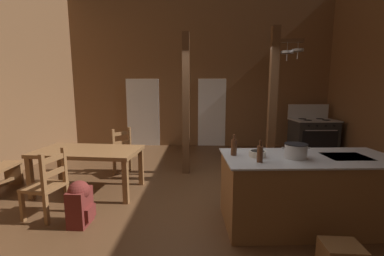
# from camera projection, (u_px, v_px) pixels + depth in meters

# --- Properties ---
(ground_plane) EXTENTS (8.50, 8.70, 0.10)m
(ground_plane) POSITION_uv_depth(u_px,v_px,m) (200.00, 204.00, 3.98)
(ground_plane) COLOR brown
(wall_back) EXTENTS (8.50, 0.14, 4.50)m
(wall_back) POSITION_uv_depth(u_px,v_px,m) (199.00, 72.00, 7.60)
(wall_back) COLOR brown
(wall_back) RESTS_ON ground_plane
(glazed_door_back_left) EXTENTS (1.00, 0.01, 2.05)m
(glazed_door_back_left) POSITION_uv_depth(u_px,v_px,m) (143.00, 113.00, 7.76)
(glazed_door_back_left) COLOR white
(glazed_door_back_left) RESTS_ON ground_plane
(glazed_panel_back_right) EXTENTS (0.84, 0.01, 2.05)m
(glazed_panel_back_right) POSITION_uv_depth(u_px,v_px,m) (212.00, 113.00, 7.71)
(glazed_panel_back_right) COLOR white
(glazed_panel_back_right) RESTS_ON ground_plane
(kitchen_island) EXTENTS (2.21, 1.07, 0.91)m
(kitchen_island) POSITION_uv_depth(u_px,v_px,m) (307.00, 191.00, 3.25)
(kitchen_island) COLOR brown
(kitchen_island) RESTS_ON ground_plane
(stove_range) EXTENTS (1.18, 0.87, 1.32)m
(stove_range) POSITION_uv_depth(u_px,v_px,m) (313.00, 136.00, 6.89)
(stove_range) COLOR #272727
(stove_range) RESTS_ON ground_plane
(support_post_with_pot_rack) EXTENTS (0.57, 0.23, 2.85)m
(support_post_with_pot_rack) POSITION_uv_depth(u_px,v_px,m) (274.00, 101.00, 4.62)
(support_post_with_pot_rack) COLOR brown
(support_post_with_pot_rack) RESTS_ON ground_plane
(support_post_center) EXTENTS (0.14, 0.14, 2.85)m
(support_post_center) POSITION_uv_depth(u_px,v_px,m) (186.00, 105.00, 5.12)
(support_post_center) COLOR brown
(support_post_center) RESTS_ON ground_plane
(step_stool) EXTENTS (0.37, 0.29, 0.30)m
(step_stool) POSITION_uv_depth(u_px,v_px,m) (341.00, 256.00, 2.41)
(step_stool) COLOR brown
(step_stool) RESTS_ON ground_plane
(dining_table) EXTENTS (1.77, 1.04, 0.74)m
(dining_table) POSITION_uv_depth(u_px,v_px,m) (88.00, 155.00, 4.28)
(dining_table) COLOR brown
(dining_table) RESTS_ON ground_plane
(ladderback_chair_near_window) EXTENTS (0.62, 0.62, 0.95)m
(ladderback_chair_near_window) POSITION_uv_depth(u_px,v_px,m) (126.00, 153.00, 5.19)
(ladderback_chair_near_window) COLOR brown
(ladderback_chair_near_window) RESTS_ON ground_plane
(ladderback_chair_by_post) EXTENTS (0.52, 0.52, 0.95)m
(ladderback_chair_by_post) POSITION_uv_depth(u_px,v_px,m) (47.00, 185.00, 3.44)
(ladderback_chair_by_post) COLOR brown
(ladderback_chair_by_post) RESTS_ON ground_plane
(backpack) EXTENTS (0.31, 0.33, 0.60)m
(backpack) POSITION_uv_depth(u_px,v_px,m) (80.00, 202.00, 3.25)
(backpack) COLOR maroon
(backpack) RESTS_ON ground_plane
(stockpot_on_counter) EXTENTS (0.34, 0.28, 0.18)m
(stockpot_on_counter) POSITION_uv_depth(u_px,v_px,m) (296.00, 151.00, 3.10)
(stockpot_on_counter) COLOR #B7BABF
(stockpot_on_counter) RESTS_ON kitchen_island
(mixing_bowl_on_counter) EXTENTS (0.21, 0.21, 0.07)m
(mixing_bowl_on_counter) POSITION_uv_depth(u_px,v_px,m) (257.00, 154.00, 3.18)
(mixing_bowl_on_counter) COLOR silver
(mixing_bowl_on_counter) RESTS_ON kitchen_island
(bottle_tall_on_counter) EXTENTS (0.08, 0.08, 0.27)m
(bottle_tall_on_counter) POSITION_uv_depth(u_px,v_px,m) (234.00, 147.00, 3.23)
(bottle_tall_on_counter) COLOR #56331E
(bottle_tall_on_counter) RESTS_ON kitchen_island
(bottle_short_on_counter) EXTENTS (0.07, 0.07, 0.26)m
(bottle_short_on_counter) POSITION_uv_depth(u_px,v_px,m) (260.00, 153.00, 2.93)
(bottle_short_on_counter) COLOR #56331E
(bottle_short_on_counter) RESTS_ON kitchen_island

